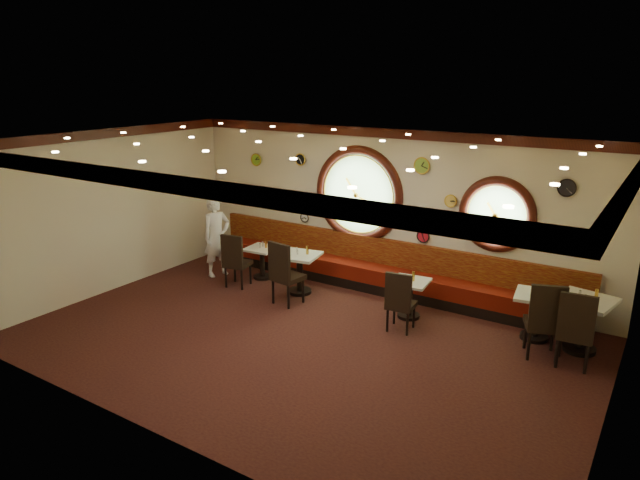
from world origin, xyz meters
The scene contains 55 objects.
floor centered at (0.00, 0.00, 0.00)m, with size 9.00×6.00×0.00m, color black.
ceiling centered at (0.00, 0.00, 3.20)m, with size 9.00×6.00×0.02m, color gold.
wall_back centered at (0.00, 3.00, 1.60)m, with size 9.00×0.02×3.20m, color beige.
wall_front centered at (0.00, -3.00, 1.60)m, with size 9.00×0.02×3.20m, color beige.
wall_left centered at (-4.50, 0.00, 1.60)m, with size 0.02×6.00×3.20m, color beige.
wall_right centered at (4.50, 0.00, 1.60)m, with size 0.02×6.00×3.20m, color beige.
molding_back centered at (0.00, 2.95, 3.11)m, with size 9.00×0.10×0.18m, color #340F09.
molding_front centered at (0.00, -2.95, 3.11)m, with size 9.00×0.10×0.18m, color #340F09.
molding_left centered at (-4.45, 0.00, 3.11)m, with size 0.10×6.00×0.18m, color #340F09.
molding_right centered at (4.45, 0.00, 3.11)m, with size 0.10×6.00×0.18m, color #340F09.
banquette_base centered at (0.00, 2.72, 0.10)m, with size 8.00×0.55×0.20m, color black.
banquette_seat centered at (0.00, 2.72, 0.35)m, with size 8.00×0.55×0.30m, color #580F07.
banquette_back centered at (0.00, 2.94, 0.75)m, with size 8.00×0.10×0.55m, color #5B0807.
porthole_left_glass centered at (-0.60, 3.00, 1.85)m, with size 1.66×1.66×0.02m, color #87BF72.
porthole_left_frame centered at (-0.60, 2.98, 1.85)m, with size 1.98×1.98×0.18m, color #340F09.
porthole_left_ring centered at (-0.60, 2.95, 1.85)m, with size 1.61×1.61×0.03m, color gold.
porthole_right_glass centered at (2.20, 3.00, 1.80)m, with size 1.10×1.10×0.02m, color #87BF72.
porthole_right_frame centered at (2.20, 2.98, 1.80)m, with size 1.38×1.38×0.18m, color #340F09.
porthole_right_ring centered at (2.20, 2.95, 1.80)m, with size 1.09×1.09×0.03m, color gold.
wall_clock_0 centered at (0.75, 2.96, 2.55)m, with size 0.30×0.30×0.03m, color #86B639.
wall_clock_1 centered at (1.35, 2.96, 1.95)m, with size 0.22×0.22×0.03m, color #E5BD4C.
wall_clock_2 centered at (-1.90, 2.96, 1.20)m, with size 0.20×0.20×0.03m, color silver.
wall_clock_3 centered at (-3.60, 2.96, 1.55)m, with size 0.32×0.32×0.03m, color red.
wall_clock_4 centered at (3.30, 2.96, 2.40)m, with size 0.28×0.28×0.03m, color black.
wall_clock_5 centered at (-2.00, 2.96, 2.45)m, with size 0.24×0.24×0.03m, color black.
wall_clock_6 centered at (-3.20, 2.96, 2.35)m, with size 0.26×0.26×0.03m, color #7DBA25.
wall_clock_7 centered at (-2.30, 2.96, 1.50)m, with size 0.36×0.36×0.03m, color yellow.
wall_clock_8 centered at (0.85, 2.96, 1.20)m, with size 0.24×0.24×0.03m, color red.
wall_clock_9 centered at (3.55, 2.96, 1.45)m, with size 0.34×0.34×0.03m, color white.
table_a centered at (-2.36, 2.02, 0.43)m, with size 0.67×0.67×0.68m.
table_b centered at (-1.21, 1.75, 0.51)m, with size 0.85×0.85×0.80m.
table_c centered at (1.11, 1.83, 0.44)m, with size 0.69×0.69×0.69m.
table_d centered at (3.20, 2.16, 0.49)m, with size 0.80×0.80×0.78m.
table_e centered at (3.90, 2.10, 0.55)m, with size 0.94×0.94×0.88m.
chair_a centered at (-2.48, 1.30, 0.64)m, with size 0.56×0.56×0.70m.
chair_b centered at (-1.11, 1.09, 0.70)m, with size 0.58×0.58×0.76m.
chair_c centered at (1.21, 1.19, 0.61)m, with size 0.49×0.49×0.66m.
chair_d centered at (3.45, 1.50, 0.70)m, with size 0.66×0.66×0.76m.
chair_e centered at (3.89, 1.44, 0.69)m, with size 0.54×0.54×0.74m.
condiment_a_salt centered at (-2.39, 2.09, 0.73)m, with size 0.04×0.04×0.11m, color silver.
condiment_b_salt centered at (-1.35, 1.87, 0.85)m, with size 0.03×0.03×0.09m, color silver.
condiment_c_salt centered at (1.01, 1.83, 0.75)m, with size 0.04×0.04×0.10m, color silver.
condiment_d_salt centered at (3.10, 2.22, 0.83)m, with size 0.03×0.03×0.10m, color silver.
condiment_a_pepper centered at (-2.39, 1.99, 0.73)m, with size 0.04×0.04×0.10m, color silver.
condiment_b_pepper centered at (-1.23, 1.72, 0.85)m, with size 0.03×0.03×0.09m, color silver.
condiment_c_pepper centered at (1.16, 1.78, 0.75)m, with size 0.04×0.04×0.10m, color #BCBCC1.
condiment_d_pepper centered at (3.23, 2.11, 0.84)m, with size 0.04×0.04×0.11m, color #B9B9BE.
condiment_a_bottle centered at (-2.29, 2.06, 0.75)m, with size 0.04×0.04×0.14m, color #C6812E.
condiment_b_bottle centered at (-1.08, 1.84, 0.89)m, with size 0.05×0.05×0.17m, color gold.
condiment_c_bottle centered at (1.15, 1.86, 0.78)m, with size 0.05×0.05×0.17m, color yellow.
condiment_d_bottle centered at (3.26, 2.19, 0.85)m, with size 0.05×0.05×0.15m, color gold.
condiment_e_salt centered at (3.81, 2.10, 0.94)m, with size 0.04×0.04×0.11m, color silver.
condiment_e_pepper centered at (3.90, 2.02, 0.93)m, with size 0.03×0.03×0.10m, color silver.
condiment_e_bottle centered at (4.03, 2.15, 0.96)m, with size 0.05×0.05×0.16m, color gold.
waiter centered at (-3.30, 1.67, 0.86)m, with size 0.63×0.41×1.72m, color white.
Camera 1 is at (4.87, -6.95, 4.19)m, focal length 32.00 mm.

